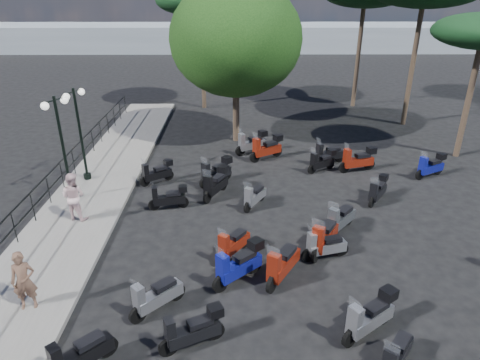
{
  "coord_description": "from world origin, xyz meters",
  "views": [
    {
      "loc": [
        -0.73,
        -11.01,
        7.8
      ],
      "look_at": [
        -0.59,
        3.19,
        1.2
      ],
      "focal_mm": 32.0,
      "sensor_mm": 36.0,
      "label": 1
    }
  ],
  "objects_px": {
    "scooter_30": "(282,265)",
    "scooter_22": "(378,191)",
    "scooter_3": "(169,198)",
    "scooter_21": "(340,220)",
    "pedestrian_far": "(74,196)",
    "scooter_5": "(157,173)",
    "lamp_post_2": "(80,129)",
    "scooter_1": "(80,356)",
    "scooter_10": "(216,172)",
    "scooter_4": "(216,184)",
    "scooter_19": "(396,356)",
    "scooter_20": "(324,238)",
    "scooter_11": "(252,143)",
    "scooter_16": "(322,162)",
    "scooter_8": "(239,265)",
    "scooter_23": "(328,155)",
    "pine_2": "(200,0)",
    "scooter_9": "(233,244)",
    "scooter_14": "(324,247)",
    "scooter_28": "(431,167)",
    "scooter_13": "(370,317)",
    "scooter_2": "(156,297)",
    "scooter_15": "(254,197)",
    "broadleaf_tree": "(236,39)",
    "scooter_17": "(267,148)",
    "lamp_post_1": "(62,142)",
    "scooter_29": "(358,160)",
    "woman": "(24,281)",
    "scooter_7": "(193,331)"
  },
  "relations": [
    {
      "from": "lamp_post_1",
      "to": "scooter_10",
      "type": "bearing_deg",
      "value": 40.08
    },
    {
      "from": "scooter_3",
      "to": "scooter_21",
      "type": "bearing_deg",
      "value": -116.59
    },
    {
      "from": "scooter_2",
      "to": "woman",
      "type": "bearing_deg",
      "value": 45.32
    },
    {
      "from": "scooter_4",
      "to": "scooter_22",
      "type": "xyz_separation_m",
      "value": [
        6.28,
        -0.53,
        -0.06
      ]
    },
    {
      "from": "pedestrian_far",
      "to": "scooter_10",
      "type": "distance_m",
      "value": 5.78
    },
    {
      "from": "scooter_3",
      "to": "scooter_30",
      "type": "height_order",
      "value": "scooter_30"
    },
    {
      "from": "scooter_13",
      "to": "scooter_5",
      "type": "bearing_deg",
      "value": 1.7
    },
    {
      "from": "scooter_2",
      "to": "scooter_21",
      "type": "distance_m",
      "value": 6.78
    },
    {
      "from": "lamp_post_1",
      "to": "scooter_16",
      "type": "distance_m",
      "value": 10.83
    },
    {
      "from": "scooter_23",
      "to": "pine_2",
      "type": "xyz_separation_m",
      "value": [
        -6.46,
        10.07,
        6.29
      ]
    },
    {
      "from": "scooter_8",
      "to": "scooter_15",
      "type": "relative_size",
      "value": 1.08
    },
    {
      "from": "scooter_30",
      "to": "scooter_14",
      "type": "bearing_deg",
      "value": -112.19
    },
    {
      "from": "scooter_1",
      "to": "scooter_4",
      "type": "relative_size",
      "value": 0.83
    },
    {
      "from": "scooter_8",
      "to": "scooter_14",
      "type": "height_order",
      "value": "scooter_8"
    },
    {
      "from": "lamp_post_2",
      "to": "scooter_17",
      "type": "height_order",
      "value": "lamp_post_2"
    },
    {
      "from": "scooter_5",
      "to": "scooter_10",
      "type": "height_order",
      "value": "scooter_10"
    },
    {
      "from": "scooter_11",
      "to": "scooter_16",
      "type": "height_order",
      "value": "scooter_11"
    },
    {
      "from": "scooter_5",
      "to": "scooter_9",
      "type": "xyz_separation_m",
      "value": [
        3.25,
        -5.41,
        -0.02
      ]
    },
    {
      "from": "scooter_15",
      "to": "broadleaf_tree",
      "type": "distance_m",
      "value": 9.01
    },
    {
      "from": "scooter_1",
      "to": "scooter_8",
      "type": "relative_size",
      "value": 0.9
    },
    {
      "from": "scooter_9",
      "to": "scooter_13",
      "type": "height_order",
      "value": "scooter_13"
    },
    {
      "from": "scooter_10",
      "to": "scooter_20",
      "type": "bearing_deg",
      "value": 170.63
    },
    {
      "from": "scooter_5",
      "to": "scooter_2",
      "type": "bearing_deg",
      "value": 154.35
    },
    {
      "from": "pine_2",
      "to": "pedestrian_far",
      "type": "bearing_deg",
      "value": -102.87
    },
    {
      "from": "lamp_post_2",
      "to": "scooter_17",
      "type": "bearing_deg",
      "value": 38.19
    },
    {
      "from": "pedestrian_far",
      "to": "scooter_21",
      "type": "bearing_deg",
      "value": -170.73
    },
    {
      "from": "pedestrian_far",
      "to": "scooter_5",
      "type": "height_order",
      "value": "pedestrian_far"
    },
    {
      "from": "scooter_20",
      "to": "scooter_7",
      "type": "bearing_deg",
      "value": 77.49
    },
    {
      "from": "scooter_13",
      "to": "pine_2",
      "type": "distance_m",
      "value": 22.33
    },
    {
      "from": "scooter_17",
      "to": "scooter_29",
      "type": "relative_size",
      "value": 0.94
    },
    {
      "from": "scooter_1",
      "to": "scooter_2",
      "type": "relative_size",
      "value": 0.99
    },
    {
      "from": "scooter_21",
      "to": "scooter_3",
      "type": "bearing_deg",
      "value": 25.66
    },
    {
      "from": "scooter_23",
      "to": "pine_2",
      "type": "relative_size",
      "value": 0.21
    },
    {
      "from": "scooter_8",
      "to": "scooter_10",
      "type": "relative_size",
      "value": 1.06
    },
    {
      "from": "scooter_2",
      "to": "scooter_29",
      "type": "height_order",
      "value": "scooter_29"
    },
    {
      "from": "scooter_16",
      "to": "scooter_30",
      "type": "xyz_separation_m",
      "value": [
        -2.57,
        -7.76,
        0.05
      ]
    },
    {
      "from": "scooter_21",
      "to": "scooter_22",
      "type": "bearing_deg",
      "value": -89.93
    },
    {
      "from": "scooter_10",
      "to": "scooter_17",
      "type": "height_order",
      "value": "scooter_17"
    },
    {
      "from": "scooter_13",
      "to": "scooter_20",
      "type": "xyz_separation_m",
      "value": [
        -0.45,
        3.5,
        -0.01
      ]
    },
    {
      "from": "lamp_post_2",
      "to": "scooter_10",
      "type": "xyz_separation_m",
      "value": [
        5.52,
        -0.25,
        -1.84
      ]
    },
    {
      "from": "scooter_21",
      "to": "scooter_28",
      "type": "xyz_separation_m",
      "value": [
        4.97,
        4.51,
        0.01
      ]
    },
    {
      "from": "scooter_19",
      "to": "scooter_20",
      "type": "height_order",
      "value": "scooter_20"
    },
    {
      "from": "scooter_1",
      "to": "scooter_16",
      "type": "xyz_separation_m",
      "value": [
        7.26,
        10.92,
        -0.0
      ]
    },
    {
      "from": "lamp_post_2",
      "to": "scooter_1",
      "type": "distance_m",
      "value": 10.49
    },
    {
      "from": "scooter_8",
      "to": "scooter_10",
      "type": "xyz_separation_m",
      "value": [
        -0.91,
        6.52,
        -0.02
      ]
    },
    {
      "from": "pedestrian_far",
      "to": "scooter_20",
      "type": "distance_m",
      "value": 8.64
    },
    {
      "from": "scooter_20",
      "to": "broadleaf_tree",
      "type": "distance_m",
      "value": 11.93
    },
    {
      "from": "scooter_9",
      "to": "scooter_20",
      "type": "xyz_separation_m",
      "value": [
        2.84,
        0.24,
        0.07
      ]
    },
    {
      "from": "scooter_1",
      "to": "scooter_23",
      "type": "bearing_deg",
      "value": -77.31
    },
    {
      "from": "scooter_30",
      "to": "scooter_22",
      "type": "bearing_deg",
      "value": -99.34
    }
  ]
}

